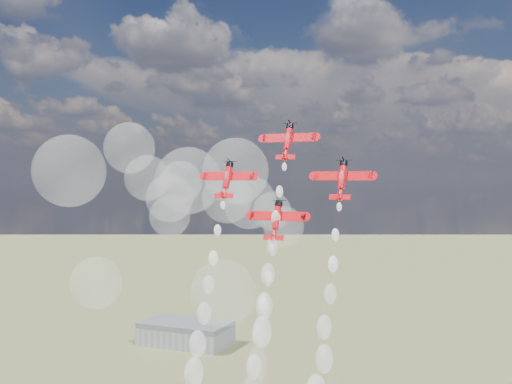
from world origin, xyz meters
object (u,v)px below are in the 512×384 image
Objects in this scene: plane_left at (227,179)px; plane_lead at (288,140)px; plane_right at (342,179)px; plane_slot at (276,219)px; hangar at (186,333)px.

plane_lead is at bearing 15.18° from plane_left.
plane_slot is (-12.76, -3.46, -8.23)m from plane_right.
plane_left is at bearing 164.82° from plane_slot.
plane_right reaches higher than hangar.
plane_slot is (0.00, -6.92, -16.46)m from plane_lead.
plane_left is 1.00× the size of plane_slot.
plane_lead reaches higher than hangar.
plane_lead is 15.57m from plane_left.
hangar is at bearing 121.76° from plane_left.
plane_left is 1.00× the size of plane_right.
plane_left and plane_right have the same top height.
plane_lead is at bearing -54.91° from hangar.
plane_right is at bearing -52.79° from hangar.
plane_lead is at bearing 90.00° from plane_slot.
plane_right is at bearing 0.00° from plane_left.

